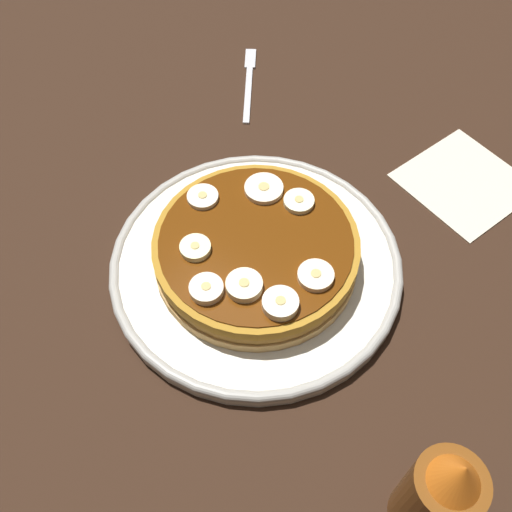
{
  "coord_description": "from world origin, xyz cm",
  "views": [
    {
      "loc": [
        -25.37,
        -16.39,
        45.5
      ],
      "look_at": [
        0.0,
        0.0,
        2.21
      ],
      "focal_mm": 41.9,
      "sensor_mm": 36.0,
      "label": 1
    }
  ],
  "objects": [
    {
      "name": "ground_plane",
      "position": [
        0.0,
        0.0,
        -1.5
      ],
      "size": [
        140.0,
        140.0,
        3.0
      ],
      "primitive_type": "cube",
      "color": "black"
    },
    {
      "name": "plate",
      "position": [
        0.0,
        0.0,
        0.88
      ],
      "size": [
        26.32,
        26.32,
        1.64
      ],
      "color": "silver",
      "rests_on": "ground_plane"
    },
    {
      "name": "pancake_stack",
      "position": [
        0.1,
        -0.16,
        2.96
      ],
      "size": [
        18.7,
        18.32,
        3.21
      ],
      "color": "tan",
      "rests_on": "plate"
    },
    {
      "name": "banana_slice_0",
      "position": [
        -4.39,
        -5.12,
        4.91
      ],
      "size": [
        2.93,
        2.93,
        1.05
      ],
      "color": "#EFE1C5",
      "rests_on": "pancake_stack"
    },
    {
      "name": "banana_slice_1",
      "position": [
        1.31,
        6.52,
        4.73
      ],
      "size": [
        2.83,
        2.83,
        0.69
      ],
      "color": "#EFE3C0",
      "rests_on": "pancake_stack"
    },
    {
      "name": "banana_slice_2",
      "position": [
        5.09,
        2.44,
        4.76
      ],
      "size": [
        3.53,
        3.53,
        0.74
      ],
      "color": "#F7E1BC",
      "rests_on": "pancake_stack"
    },
    {
      "name": "banana_slice_3",
      "position": [
        -0.55,
        -6.13,
        4.79
      ],
      "size": [
        3.0,
        3.0,
        0.81
      ],
      "color": "#FAE1BA",
      "rests_on": "pancake_stack"
    },
    {
      "name": "banana_slice_4",
      "position": [
        -6.44,
        0.56,
        4.87
      ],
      "size": [
        2.78,
        2.78,
        0.97
      ],
      "color": "#FCE7C3",
      "rests_on": "pancake_stack"
    },
    {
      "name": "banana_slice_5",
      "position": [
        5.51,
        -0.98,
        4.76
      ],
      "size": [
        2.75,
        2.75,
        0.74
      ],
      "color": "#F1ECBB",
      "rests_on": "pancake_stack"
    },
    {
      "name": "banana_slice_6",
      "position": [
        -3.62,
        3.73,
        4.79
      ],
      "size": [
        2.64,
        2.64,
        0.82
      ],
      "color": "#F0F3B4",
      "rests_on": "pancake_stack"
    },
    {
      "name": "banana_slice_7",
      "position": [
        -4.53,
        -1.8,
        4.88
      ],
      "size": [
        3.01,
        3.01,
        1.0
      ],
      "color": "#F5E9BB",
      "rests_on": "pancake_stack"
    },
    {
      "name": "napkin",
      "position": [
        20.39,
        -12.0,
        0.15
      ],
      "size": [
        14.04,
        14.04,
        0.3
      ],
      "primitive_type": "cube",
      "rotation": [
        0.0,
        0.0,
        -0.34
      ],
      "color": "beige",
      "rests_on": "ground_plane"
    },
    {
      "name": "fork",
      "position": [
        21.87,
        15.11,
        0.25
      ],
      "size": [
        11.68,
        7.48,
        0.5
      ],
      "color": "silver",
      "rests_on": "ground_plane"
    },
    {
      "name": "syrup_bottle",
      "position": [
        -11.22,
        -21.21,
        5.17
      ],
      "size": [
        4.67,
        4.67,
        11.58
      ],
      "color": "brown",
      "rests_on": "ground_plane"
    }
  ]
}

